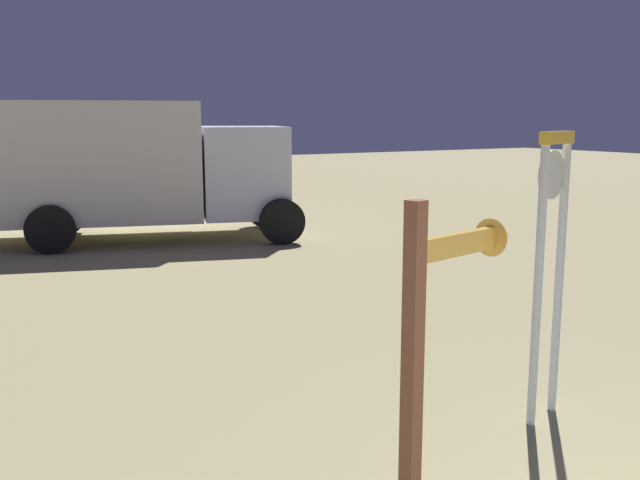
% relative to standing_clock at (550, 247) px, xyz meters
% --- Properties ---
extents(standing_clock, '(0.47, 0.21, 2.39)m').
position_rel_standing_clock_xyz_m(standing_clock, '(0.00, 0.00, 0.00)').
color(standing_clock, white).
rests_on(standing_clock, ground_plane).
extents(arrow_sign, '(1.06, 0.40, 2.03)m').
position_rel_standing_clock_xyz_m(arrow_sign, '(-1.59, -0.64, -0.09)').
color(arrow_sign, brown).
rests_on(arrow_sign, ground_plane).
extents(box_truck_near, '(6.65, 4.14, 2.79)m').
position_rel_standing_clock_xyz_m(box_truck_near, '(-0.58, 10.34, 0.08)').
color(box_truck_near, silver).
rests_on(box_truck_near, ground_plane).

